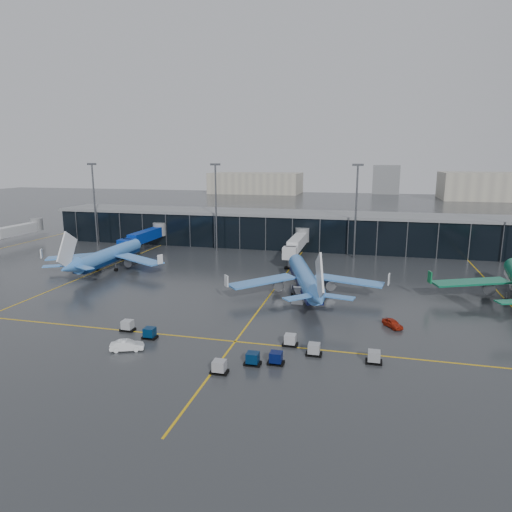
% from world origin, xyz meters
% --- Properties ---
extents(ground, '(600.00, 600.00, 0.00)m').
position_xyz_m(ground, '(0.00, 0.00, 0.00)').
color(ground, '#282B2D').
rests_on(ground, ground).
extents(terminal_pier, '(142.00, 17.00, 10.70)m').
position_xyz_m(terminal_pier, '(0.00, 62.00, 5.42)').
color(terminal_pier, black).
rests_on(terminal_pier, ground).
extents(jet_bridges, '(94.00, 27.50, 7.20)m').
position_xyz_m(jet_bridges, '(-35.00, 42.99, 4.55)').
color(jet_bridges, '#595B60').
rests_on(jet_bridges, ground).
extents(flood_masts, '(203.00, 0.50, 25.50)m').
position_xyz_m(flood_masts, '(5.00, 50.00, 13.81)').
color(flood_masts, '#595B60').
rests_on(flood_masts, ground).
extents(distant_hangars, '(260.00, 71.00, 22.00)m').
position_xyz_m(distant_hangars, '(49.94, 270.08, 8.79)').
color(distant_hangars, '#B2AD99').
rests_on(distant_hangars, ground).
extents(taxi_lines, '(220.00, 120.00, 0.02)m').
position_xyz_m(taxi_lines, '(10.00, 10.61, 0.01)').
color(taxi_lines, gold).
rests_on(taxi_lines, ground).
extents(airliner_arkefly, '(33.50, 37.85, 11.33)m').
position_xyz_m(airliner_arkefly, '(-33.07, 21.55, 5.67)').
color(airliner_arkefly, '#4386DC').
rests_on(airliner_arkefly, ground).
extents(airliner_klm_near, '(41.45, 44.54, 11.37)m').
position_xyz_m(airliner_klm_near, '(16.58, 11.75, 5.68)').
color(airliner_klm_near, '#3F80D1').
rests_on(airliner_klm_near, ground).
extents(baggage_carts, '(40.12, 12.34, 1.70)m').
position_xyz_m(baggage_carts, '(12.80, -18.66, 0.76)').
color(baggage_carts, black).
rests_on(baggage_carts, ground).
extents(mobile_airstair, '(2.29, 3.26, 3.45)m').
position_xyz_m(mobile_airstair, '(16.26, 6.37, 0.77)').
color(mobile_airstair, silver).
rests_on(mobile_airstair, ground).
extents(service_van_red, '(3.62, 4.22, 1.37)m').
position_xyz_m(service_van_red, '(33.06, -3.22, 0.68)').
color(service_van_red, '#A01F0C').
rests_on(service_van_red, ground).
extents(service_van_white, '(4.96, 3.25, 1.54)m').
position_xyz_m(service_van_white, '(-4.03, -21.83, 0.77)').
color(service_van_white, white).
rests_on(service_van_white, ground).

